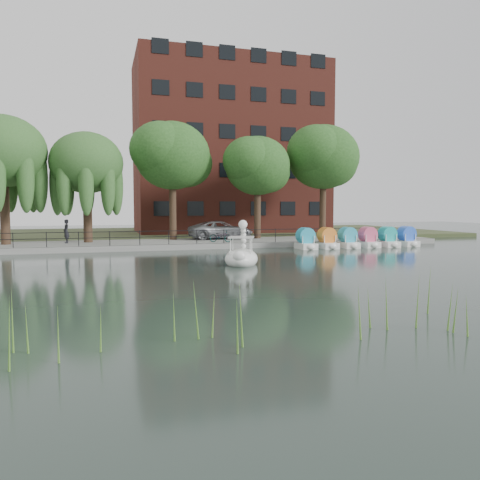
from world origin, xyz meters
name	(u,v)px	position (x,y,z in m)	size (l,w,h in m)	color
ground_plane	(255,276)	(0.00, 0.00, 0.00)	(120.00, 120.00, 0.00)	#31403A
promenade	(190,244)	(0.00, 16.00, 0.20)	(40.00, 6.00, 0.40)	gray
kerb	(197,247)	(0.00, 13.05, 0.20)	(40.00, 0.25, 0.40)	gray
land_strip	(166,234)	(0.00, 30.00, 0.18)	(60.00, 22.00, 0.36)	#47512D
railing	(197,233)	(0.00, 13.25, 1.15)	(32.00, 0.05, 1.00)	black
apartment_building	(230,148)	(7.00, 29.97, 9.36)	(20.00, 10.07, 18.00)	#4C1E16
willow_left	(3,151)	(-13.00, 16.50, 6.87)	(5.88, 5.88, 9.01)	#473323
willow_mid	(86,163)	(-7.50, 17.00, 6.25)	(5.32, 5.32, 8.15)	#473323
broadleaf_center	(172,156)	(-1.00, 18.00, 7.06)	(6.00, 6.00, 9.25)	#473323
broadleaf_right	(258,166)	(6.00, 17.50, 6.39)	(5.40, 5.40, 8.32)	#473323
broadleaf_far	(323,158)	(12.50, 18.50, 7.40)	(6.30, 6.30, 9.71)	#473323
minivan	(221,229)	(2.86, 17.56, 1.24)	(6.04, 2.78, 1.68)	gray
bicycle	(221,235)	(2.02, 14.28, 0.90)	(1.72, 0.60, 1.00)	gray
pedestrian	(66,230)	(-8.99, 16.45, 1.39)	(0.71, 0.48, 1.98)	black
swan_boat	(241,255)	(0.57, 3.98, 0.51)	(2.64, 3.20, 2.33)	white
pedal_boat_row	(358,239)	(11.85, 11.31, 0.61)	(9.65, 1.70, 1.40)	white
reed_bank	(441,301)	(2.00, -9.50, 0.60)	(24.00, 2.40, 1.20)	#669938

